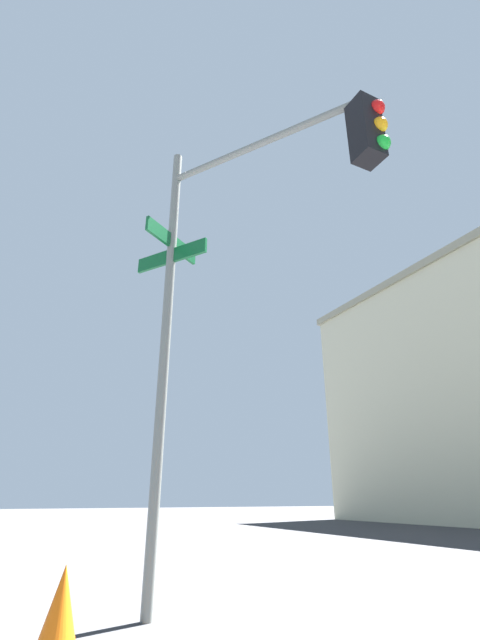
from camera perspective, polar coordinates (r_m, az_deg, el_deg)
traffic_signal_near at (r=5.24m, az=1.62°, el=11.47°), size 2.88×2.05×5.68m
traffic_cone at (r=3.78m, az=-22.55°, el=-32.49°), size 0.36×0.36×0.68m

